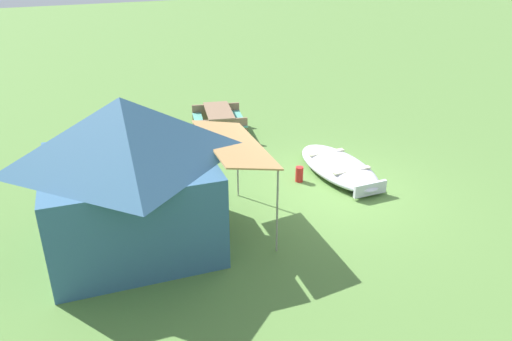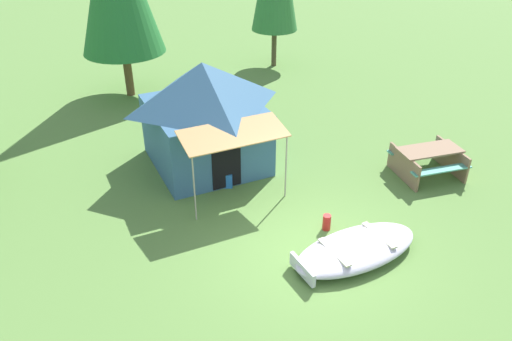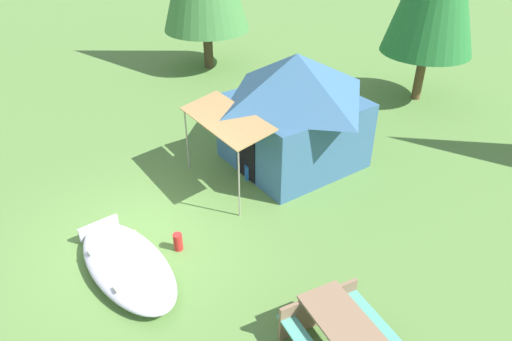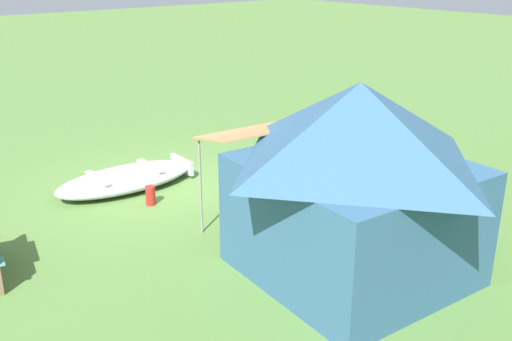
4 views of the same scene
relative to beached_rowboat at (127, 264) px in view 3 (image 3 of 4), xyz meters
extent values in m
plane|color=#59823D|center=(-0.69, 0.66, -0.20)|extent=(80.00, 80.00, 0.00)
ellipsoid|color=silver|center=(0.01, 0.00, -0.01)|extent=(2.92, 1.34, 0.39)
ellipsoid|color=#46454C|center=(0.01, 0.00, 0.02)|extent=(2.68, 1.18, 0.14)
cube|color=beige|center=(0.59, -0.01, 0.15)|extent=(0.16, 0.98, 0.04)
cube|color=beige|center=(-0.56, 0.01, 0.15)|extent=(0.16, 0.98, 0.04)
cube|color=silver|center=(-1.32, 0.02, 0.01)|extent=(0.10, 0.82, 0.30)
cube|color=#356086|center=(-1.00, 5.15, 0.66)|extent=(2.97, 3.10, 1.72)
pyramid|color=#356086|center=(-1.00, 5.15, 2.09)|extent=(3.21, 3.35, 1.14)
cube|color=black|center=(-1.11, 3.70, 0.52)|extent=(0.76, 0.09, 1.38)
cube|color=tan|center=(-1.15, 3.19, 1.57)|extent=(2.55, 1.22, 0.21)
cylinder|color=gray|center=(-0.03, 2.67, 0.61)|extent=(0.04, 0.04, 1.63)
cylinder|color=gray|center=(-2.34, 2.85, 0.61)|extent=(0.04, 0.04, 1.63)
cube|color=#88694F|center=(3.78, 1.71, 0.53)|extent=(1.75, 1.08, 0.04)
cube|color=#53A794|center=(3.91, 2.29, 0.26)|extent=(1.65, 0.62, 0.04)
cube|color=#88694F|center=(3.08, 1.87, 0.15)|extent=(0.38, 1.42, 0.71)
cube|color=blue|center=(-1.01, 3.93, -0.01)|extent=(0.55, 0.64, 0.38)
cylinder|color=red|center=(0.05, 1.07, -0.02)|extent=(0.25, 0.25, 0.37)
cylinder|color=brown|center=(-1.30, 11.07, 0.59)|extent=(0.29, 0.29, 1.59)
cylinder|color=#463724|center=(-8.14, 7.45, 0.53)|extent=(0.35, 0.35, 1.47)
camera|label=1|loc=(-9.17, 6.32, 5.03)|focal=34.65mm
camera|label=2|loc=(-5.80, -6.03, 6.67)|focal=35.27mm
camera|label=3|loc=(6.40, -2.17, 6.10)|focal=32.57mm
camera|label=4|loc=(4.96, 10.26, 4.23)|focal=41.23mm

